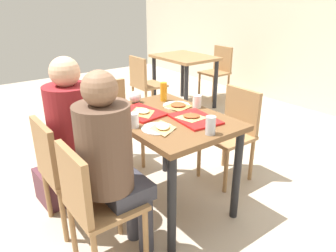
# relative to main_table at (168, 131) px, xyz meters

# --- Properties ---
(ground_plane) EXTENTS (10.00, 10.00, 0.02)m
(ground_plane) POSITION_rel_main_table_xyz_m (0.00, 0.00, -0.66)
(ground_plane) COLOR #B7A893
(main_table) EXTENTS (1.01, 0.73, 0.77)m
(main_table) POSITION_rel_main_table_xyz_m (0.00, 0.00, 0.00)
(main_table) COLOR brown
(main_table) RESTS_ON ground_plane
(chair_near_left) EXTENTS (0.40, 0.40, 0.84)m
(chair_near_left) POSITION_rel_main_table_xyz_m (-0.25, -0.75, -0.16)
(chair_near_left) COLOR #9E7247
(chair_near_left) RESTS_ON ground_plane
(chair_near_right) EXTENTS (0.40, 0.40, 0.84)m
(chair_near_right) POSITION_rel_main_table_xyz_m (0.25, -0.75, -0.16)
(chair_near_right) COLOR #9E7247
(chair_near_right) RESTS_ON ground_plane
(chair_far_side) EXTENTS (0.40, 0.40, 0.84)m
(chair_far_side) POSITION_rel_main_table_xyz_m (0.00, 0.75, -0.16)
(chair_far_side) COLOR #9E7247
(chair_far_side) RESTS_ON ground_plane
(chair_left_end) EXTENTS (0.40, 0.40, 0.84)m
(chair_left_end) POSITION_rel_main_table_xyz_m (-0.89, 0.00, -0.16)
(chair_left_end) COLOR #9E7247
(chair_left_end) RESTS_ON ground_plane
(person_in_red) EXTENTS (0.32, 0.42, 1.25)m
(person_in_red) POSITION_rel_main_table_xyz_m (-0.25, -0.61, 0.09)
(person_in_red) COLOR #383842
(person_in_red) RESTS_ON ground_plane
(person_in_brown_jacket) EXTENTS (0.32, 0.42, 1.25)m
(person_in_brown_jacket) POSITION_rel_main_table_xyz_m (0.25, -0.61, 0.09)
(person_in_brown_jacket) COLOR #383842
(person_in_brown_jacket) RESTS_ON ground_plane
(tray_red_near) EXTENTS (0.39, 0.30, 0.02)m
(tray_red_near) POSITION_rel_main_table_xyz_m (-0.18, -0.13, 0.13)
(tray_red_near) COLOR red
(tray_red_near) RESTS_ON main_table
(tray_red_far) EXTENTS (0.39, 0.30, 0.02)m
(tray_red_far) POSITION_rel_main_table_xyz_m (0.18, 0.11, 0.13)
(tray_red_far) COLOR red
(tray_red_far) RESTS_ON main_table
(paper_plate_center) EXTENTS (0.22, 0.22, 0.01)m
(paper_plate_center) POSITION_rel_main_table_xyz_m (-0.15, 0.20, 0.13)
(paper_plate_center) COLOR white
(paper_plate_center) RESTS_ON main_table
(paper_plate_near_edge) EXTENTS (0.22, 0.22, 0.01)m
(paper_plate_near_edge) POSITION_rel_main_table_xyz_m (0.15, -0.20, 0.13)
(paper_plate_near_edge) COLOR white
(paper_plate_near_edge) RESTS_ON main_table
(pizza_slice_a) EXTENTS (0.23, 0.19, 0.02)m
(pizza_slice_a) POSITION_rel_main_table_xyz_m (-0.15, -0.13, 0.15)
(pizza_slice_a) COLOR tan
(pizza_slice_a) RESTS_ON tray_red_near
(pizza_slice_b) EXTENTS (0.23, 0.23, 0.02)m
(pizza_slice_b) POSITION_rel_main_table_xyz_m (0.15, 0.10, 0.15)
(pizza_slice_b) COLOR #DBAD60
(pizza_slice_b) RESTS_ON tray_red_far
(pizza_slice_c) EXTENTS (0.25, 0.25, 0.02)m
(pizza_slice_c) POSITION_rel_main_table_xyz_m (-0.12, 0.19, 0.14)
(pizza_slice_c) COLOR #C68C47
(pizza_slice_c) RESTS_ON paper_plate_center
(pizza_slice_d) EXTENTS (0.25, 0.22, 0.02)m
(pizza_slice_d) POSITION_rel_main_table_xyz_m (0.17, -0.18, 0.14)
(pizza_slice_d) COLOR #DBAD60
(pizza_slice_d) RESTS_ON paper_plate_near_edge
(plastic_cup_a) EXTENTS (0.07, 0.07, 0.10)m
(plastic_cup_a) POSITION_rel_main_table_xyz_m (-0.03, 0.31, 0.17)
(plastic_cup_a) COLOR white
(plastic_cup_a) RESTS_ON main_table
(plastic_cup_b) EXTENTS (0.07, 0.07, 0.10)m
(plastic_cup_b) POSITION_rel_main_table_xyz_m (0.03, -0.31, 0.17)
(plastic_cup_b) COLOR white
(plastic_cup_b) RESTS_ON main_table
(soda_can) EXTENTS (0.07, 0.07, 0.12)m
(soda_can) POSITION_rel_main_table_xyz_m (0.43, 0.02, 0.18)
(soda_can) COLOR #B7BCC6
(soda_can) RESTS_ON main_table
(condiment_bottle) EXTENTS (0.06, 0.06, 0.16)m
(condiment_bottle) POSITION_rel_main_table_xyz_m (-0.33, 0.20, 0.20)
(condiment_bottle) COLOR orange
(condiment_bottle) RESTS_ON main_table
(foil_bundle) EXTENTS (0.10, 0.10, 0.10)m
(foil_bundle) POSITION_rel_main_table_xyz_m (-0.43, -0.02, 0.17)
(foil_bundle) COLOR silver
(foil_bundle) RESTS_ON main_table
(handbag) EXTENTS (0.33, 0.17, 0.28)m
(handbag) POSITION_rel_main_table_xyz_m (-0.60, -0.77, -0.51)
(handbag) COLOR #592D38
(handbag) RESTS_ON ground_plane
(background_table) EXTENTS (0.90, 0.70, 0.77)m
(background_table) POSITION_rel_main_table_xyz_m (-1.90, 1.76, -0.01)
(background_table) COLOR #9E7247
(background_table) RESTS_ON ground_plane
(background_chair_near) EXTENTS (0.40, 0.40, 0.84)m
(background_chair_near) POSITION_rel_main_table_xyz_m (-1.90, 1.03, -0.16)
(background_chair_near) COLOR #9E7247
(background_chair_near) RESTS_ON ground_plane
(background_chair_far) EXTENTS (0.40, 0.40, 0.84)m
(background_chair_far) POSITION_rel_main_table_xyz_m (-1.90, 2.50, -0.16)
(background_chair_far) COLOR #9E7247
(background_chair_far) RESTS_ON ground_plane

